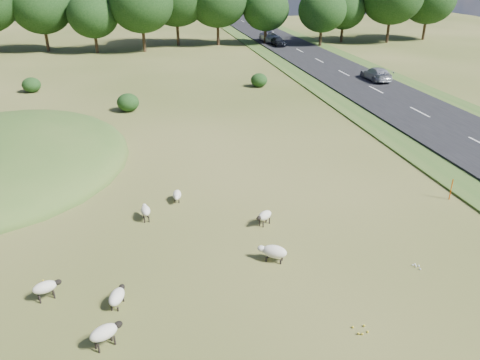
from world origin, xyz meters
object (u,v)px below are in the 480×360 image
car_5 (256,20)px  sheep_6 (46,287)px  marker_post (451,189)px  car_1 (376,74)px  sheep_1 (274,251)px  car_0 (278,41)px  sheep_5 (105,332)px  sheep_0 (117,296)px  sheep_3 (264,216)px  car_4 (270,36)px  sheep_2 (145,210)px  sheep_4 (177,195)px

car_5 → sheep_6: bearing=71.4°
marker_post → car_1: (8.90, 26.58, 0.33)m
sheep_1 → car_0: bearing=-77.1°
sheep_1 → car_0: car_0 is taller
sheep_1 → sheep_5: bearing=57.4°
sheep_5 → sheep_6: 3.74m
sheep_1 → sheep_6: bearing=33.4°
sheep_0 → sheep_5: sheep_5 is taller
sheep_3 → car_4: 58.89m
sheep_2 → car_5: size_ratio=0.23×
sheep_5 → car_0: bearing=40.4°
sheep_0 → sheep_1: size_ratio=0.89×
sheep_4 → sheep_6: (-5.47, -7.10, 0.17)m
marker_post → sheep_5: 19.03m
sheep_5 → car_5: 92.58m
sheep_0 → car_0: size_ratio=0.31×
sheep_2 → sheep_3: size_ratio=1.04×
sheep_3 → sheep_6: bearing=-14.6°
sheep_1 → car_1: bearing=-94.1°
sheep_3 → sheep_1: bearing=46.8°
sheep_6 → car_0: 61.13m
sheep_6 → car_5: bearing=49.8°
car_5 → sheep_1: bearing=76.9°
marker_post → car_5: (8.90, 81.42, 0.32)m
sheep_1 → car_4: bearing=-75.9°
sheep_3 → car_1: bearing=-161.6°
sheep_5 → car_1: (26.48, 33.86, 0.35)m
sheep_2 → sheep_5: sheep_5 is taller
sheep_6 → car_5: size_ratio=0.24×
sheep_4 → car_1: size_ratio=0.22×
sheep_0 → sheep_5: size_ratio=1.00×
sheep_6 → car_0: bearing=44.2°
sheep_0 → car_1: size_ratio=0.25×
car_1 → sheep_3: bearing=54.5°
sheep_1 → sheep_5: 7.65m
marker_post → sheep_0: bearing=-163.1°
sheep_5 → car_4: 67.39m
sheep_3 → car_1: 33.39m
sheep_6 → car_4: size_ratio=0.20×
sheep_6 → car_5: (28.78, 85.76, 0.38)m
marker_post → car_0: bearing=84.3°
sheep_1 → car_4: size_ratio=0.24×
sheep_4 → car_4: car_4 is taller
car_4 → sheep_4: bearing=-110.1°
marker_post → sheep_1: marker_post is taller
sheep_1 → sheep_2: sheep_1 is taller
sheep_4 → car_5: 82.04m
sheep_1 → car_0: 57.37m
marker_post → sheep_3: bearing=-176.6°
marker_post → car_4: bearing=84.8°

